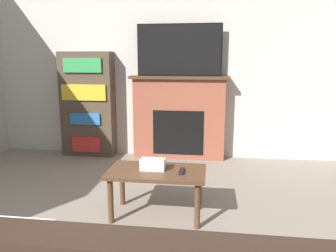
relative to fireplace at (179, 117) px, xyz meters
The scene contains 7 objects.
wall_back 0.76m from the fireplace, 79.36° to the left, with size 6.60×0.06×2.70m.
fireplace is the anchor object (origin of this frame).
tv 0.95m from the fireplace, 90.00° to the right, with size 1.18×0.03×0.71m.
coffee_table 1.87m from the fireplace, 90.31° to the right, with size 0.88×0.50×0.44m.
tissue_box 1.85m from the fireplace, 91.51° to the right, with size 0.22×0.12×0.10m.
remote_control 1.90m from the fireplace, 83.39° to the right, with size 0.04×0.15×0.02m.
bookshelf 1.37m from the fireplace, behind, with size 0.78×0.29×1.53m.
Camera 1 is at (0.44, -0.57, 1.42)m, focal length 35.00 mm.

